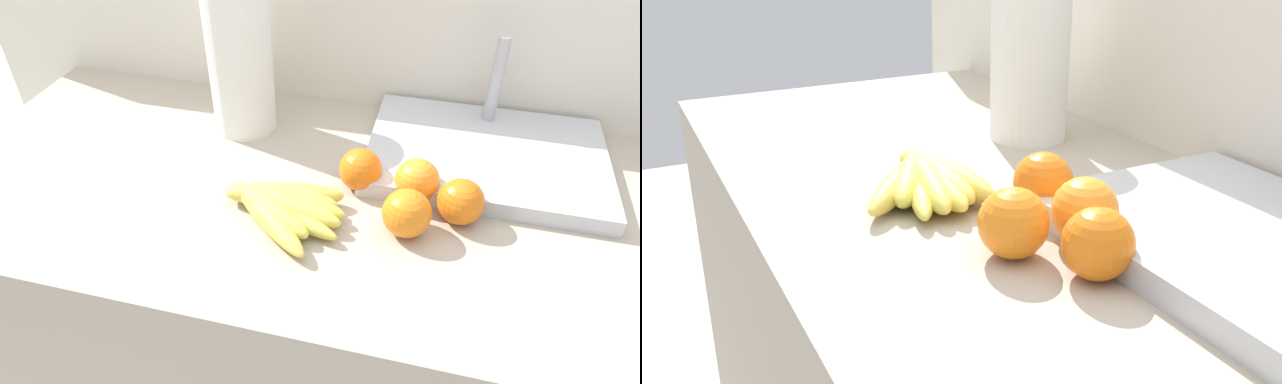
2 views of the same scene
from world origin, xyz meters
TOP-DOWN VIEW (x-y plane):
  - wall_back at (0.00, 0.34)m, footprint 1.82×0.06m
  - banana_bunch at (-0.06, -0.08)m, footprint 0.22×0.18m
  - orange_center at (0.05, 0.02)m, footprint 0.07×0.07m
  - orange_back_left at (0.22, -0.02)m, footprint 0.08×0.08m
  - orange_right at (0.14, -0.07)m, footprint 0.08×0.08m
  - orange_far_right at (0.15, 0.01)m, footprint 0.08×0.08m
  - paper_towel_roll at (-0.21, 0.16)m, footprint 0.12×0.12m
  - sink_basin at (0.26, 0.15)m, footprint 0.43×0.31m

SIDE VIEW (x-z plane):
  - wall_back at x=0.00m, z-range 0.00..1.30m
  - sink_basin at x=0.26m, z-range 0.81..1.01m
  - banana_bunch at x=-0.06m, z-range 0.89..0.93m
  - orange_center at x=0.05m, z-range 0.89..0.96m
  - orange_back_left at x=0.22m, z-range 0.89..0.96m
  - orange_far_right at x=0.15m, z-range 0.89..0.96m
  - orange_right at x=0.14m, z-range 0.89..0.97m
  - paper_towel_roll at x=-0.21m, z-range 0.87..1.19m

